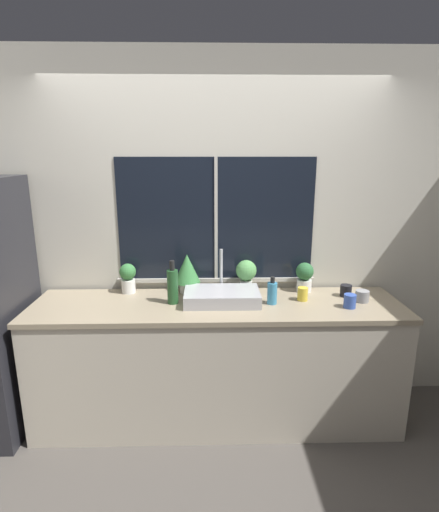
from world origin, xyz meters
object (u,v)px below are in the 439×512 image
(soap_bottle, at_px, (272,293))
(mug_yellow, at_px, (303,294))
(sink, at_px, (222,296))
(bottle_tall, at_px, (173,286))
(potted_plant_far_right, at_px, (305,276))
(mug_black, at_px, (346,291))
(mug_blue, at_px, (350,301))
(potted_plant_center_left, at_px, (187,270))
(mug_grey, at_px, (362,296))
(potted_plant_far_left, at_px, (128,277))
(potted_plant_center_right, at_px, (246,273))

(soap_bottle, relative_size, mug_yellow, 2.05)
(sink, distance_m, bottle_tall, 0.36)
(soap_bottle, distance_m, bottle_tall, 0.71)
(potted_plant_far_right, relative_size, mug_yellow, 2.34)
(mug_black, distance_m, mug_blue, 0.23)
(mug_blue, bearing_deg, potted_plant_far_right, 124.40)
(mug_yellow, relative_size, mug_black, 1.11)
(potted_plant_center_left, relative_size, potted_plant_far_right, 1.32)
(mug_yellow, relative_size, mug_grey, 1.01)
(potted_plant_center_left, xyz_separation_m, potted_plant_far_right, (0.90, 0.00, -0.05))
(mug_black, bearing_deg, mug_blue, -101.96)
(bottle_tall, height_order, mug_black, bottle_tall)
(potted_plant_far_right, bearing_deg, potted_plant_far_left, 180.00)
(sink, height_order, potted_plant_far_left, sink)
(mug_blue, bearing_deg, sink, 171.88)
(potted_plant_far_left, bearing_deg, potted_plant_center_right, 0.00)
(sink, relative_size, soap_bottle, 2.68)
(potted_plant_far_left, relative_size, potted_plant_far_right, 1.01)
(potted_plant_center_right, xyz_separation_m, bottle_tall, (-0.54, -0.23, -0.02))
(potted_plant_center_right, relative_size, mug_yellow, 2.58)
(potted_plant_far_right, height_order, mug_black, potted_plant_far_right)
(sink, distance_m, soap_bottle, 0.36)
(sink, distance_m, potted_plant_center_right, 0.31)
(mug_grey, bearing_deg, bottle_tall, 179.85)
(potted_plant_far_right, relative_size, mug_grey, 2.37)
(sink, relative_size, mug_grey, 5.58)
(sink, distance_m, potted_plant_far_right, 0.69)
(potted_plant_center_left, bearing_deg, potted_plant_center_right, 0.00)
(sink, xyz_separation_m, potted_plant_center_right, (0.19, 0.22, 0.10))
(potted_plant_far_left, xyz_separation_m, bottle_tall, (0.36, -0.23, 0.01))
(soap_bottle, height_order, bottle_tall, bottle_tall)
(potted_plant_far_left, distance_m, potted_plant_center_left, 0.45)
(soap_bottle, distance_m, mug_grey, 0.66)
(mug_grey, bearing_deg, potted_plant_center_left, 169.50)
(potted_plant_far_left, bearing_deg, potted_plant_far_right, 0.00)
(potted_plant_far_left, bearing_deg, mug_yellow, -8.71)
(potted_plant_far_left, bearing_deg, mug_grey, -7.79)
(potted_plant_far_left, bearing_deg, potted_plant_center_left, 0.00)
(potted_plant_far_left, distance_m, mug_blue, 1.63)
(potted_plant_far_left, relative_size, mug_black, 2.61)
(potted_plant_far_left, xyz_separation_m, potted_plant_far_right, (1.35, 0.00, -0.00))
(bottle_tall, bearing_deg, potted_plant_center_right, 23.16)
(sink, bearing_deg, mug_yellow, 2.28)
(soap_bottle, height_order, mug_grey, soap_bottle)
(potted_plant_far_left, bearing_deg, bottle_tall, -32.77)
(mug_black, height_order, mug_grey, mug_black)
(soap_bottle, bearing_deg, bottle_tall, 177.68)
(potted_plant_center_left, height_order, mug_blue, potted_plant_center_left)
(mug_grey, bearing_deg, potted_plant_far_right, 147.36)
(potted_plant_center_right, distance_m, mug_blue, 0.78)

